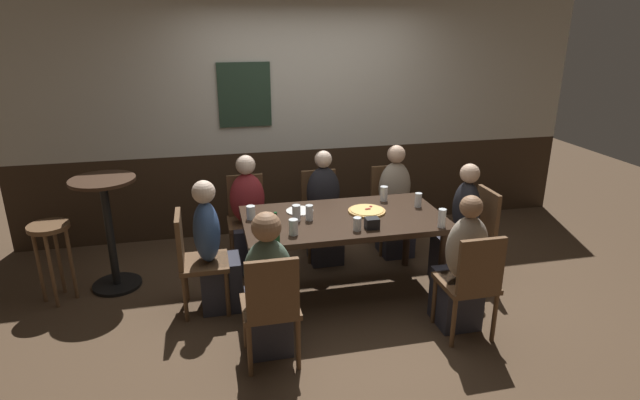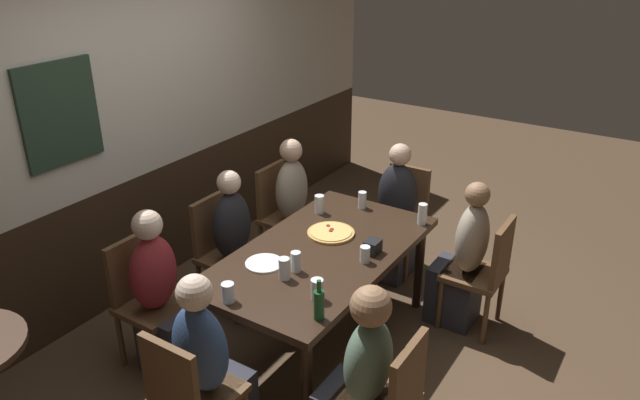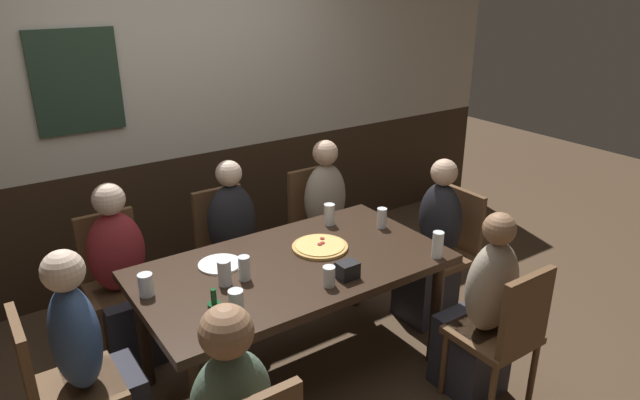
% 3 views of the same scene
% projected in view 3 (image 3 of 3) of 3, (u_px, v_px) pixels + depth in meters
% --- Properties ---
extents(ground_plane, '(12.00, 12.00, 0.00)m').
position_uv_depth(ground_plane, '(295.00, 371.00, 3.45)').
color(ground_plane, '#4C3826').
extents(wall_back, '(6.40, 0.13, 2.60)m').
position_uv_depth(wall_back, '(175.00, 111.00, 4.23)').
color(wall_back, '#332316').
rests_on(wall_back, ground_plane).
extents(dining_table, '(1.73, 0.95, 0.74)m').
position_uv_depth(dining_table, '(293.00, 275.00, 3.21)').
color(dining_table, black).
rests_on(dining_table, ground_plane).
extents(chair_mid_far, '(0.40, 0.40, 0.88)m').
position_uv_depth(chair_mid_far, '(226.00, 244.00, 3.95)').
color(chair_mid_far, brown).
rests_on(chair_mid_far, ground_plane).
extents(chair_left_far, '(0.40, 0.40, 0.88)m').
position_uv_depth(chair_left_far, '(115.00, 275.00, 3.55)').
color(chair_left_far, brown).
rests_on(chair_left_far, ground_plane).
extents(chair_head_west, '(0.40, 0.40, 0.88)m').
position_uv_depth(chair_head_west, '(56.00, 385.00, 2.60)').
color(chair_head_west, brown).
rests_on(chair_head_west, ground_plane).
extents(chair_right_near, '(0.40, 0.40, 0.88)m').
position_uv_depth(chair_right_near, '(505.00, 331.00, 2.99)').
color(chair_right_near, brown).
rests_on(chair_right_near, ground_plane).
extents(chair_head_east, '(0.40, 0.40, 0.88)m').
position_uv_depth(chair_head_east, '(449.00, 245.00, 3.94)').
color(chair_head_east, brown).
rests_on(chair_head_east, ground_plane).
extents(chair_right_far, '(0.40, 0.40, 0.88)m').
position_uv_depth(chair_right_far, '(316.00, 220.00, 4.35)').
color(chair_right_far, brown).
rests_on(chair_right_far, ground_plane).
extents(person_mid_far, '(0.34, 0.37, 1.14)m').
position_uv_depth(person_mid_far, '(237.00, 256.00, 3.83)').
color(person_mid_far, '#2D2D38').
rests_on(person_mid_far, ground_plane).
extents(person_left_far, '(0.34, 0.37, 1.14)m').
position_uv_depth(person_left_far, '(124.00, 288.00, 3.43)').
color(person_left_far, '#2D2D38').
rests_on(person_left_far, ground_plane).
extents(person_head_west, '(0.37, 0.34, 1.15)m').
position_uv_depth(person_head_west, '(93.00, 374.00, 2.69)').
color(person_head_west, '#2D2D38').
rests_on(person_head_west, ground_plane).
extents(person_right_near, '(0.34, 0.37, 1.13)m').
position_uv_depth(person_right_near, '(480.00, 320.00, 3.12)').
color(person_right_near, '#2D2D38').
rests_on(person_right_near, ground_plane).
extents(person_head_east, '(0.37, 0.34, 1.14)m').
position_uv_depth(person_head_east, '(433.00, 253.00, 3.86)').
color(person_head_east, '#2D2D38').
rests_on(person_head_east, ground_plane).
extents(person_right_far, '(0.34, 0.37, 1.15)m').
position_uv_depth(person_right_far, '(329.00, 228.00, 4.23)').
color(person_right_far, '#2D2D38').
rests_on(person_right_far, ground_plane).
extents(pizza, '(0.33, 0.33, 0.03)m').
position_uv_depth(pizza, '(320.00, 247.00, 3.34)').
color(pizza, tan).
rests_on(pizza, dining_table).
extents(tumbler_short, '(0.06, 0.06, 0.16)m').
position_uv_depth(tumbler_short, '(438.00, 246.00, 3.22)').
color(tumbler_short, silver).
rests_on(tumbler_short, dining_table).
extents(pint_glass_pale, '(0.06, 0.06, 0.13)m').
position_uv_depth(pint_glass_pale, '(382.00, 219.00, 3.61)').
color(pint_glass_pale, silver).
rests_on(pint_glass_pale, dining_table).
extents(highball_clear, '(0.07, 0.07, 0.14)m').
position_uv_depth(highball_clear, '(329.00, 216.00, 3.65)').
color(highball_clear, silver).
rests_on(highball_clear, dining_table).
extents(beer_glass_half, '(0.07, 0.07, 0.11)m').
position_uv_depth(beer_glass_half, '(329.00, 278.00, 2.93)').
color(beer_glass_half, silver).
rests_on(beer_glass_half, dining_table).
extents(pint_glass_amber, '(0.08, 0.08, 0.12)m').
position_uv_depth(pint_glass_amber, '(146.00, 286.00, 2.84)').
color(pint_glass_amber, silver).
rests_on(pint_glass_amber, dining_table).
extents(beer_glass_tall, '(0.07, 0.07, 0.13)m').
position_uv_depth(beer_glass_tall, '(236.00, 304.00, 2.68)').
color(beer_glass_tall, silver).
rests_on(beer_glass_tall, dining_table).
extents(tumbler_water, '(0.06, 0.06, 0.13)m').
position_uv_depth(tumbler_water, '(244.00, 270.00, 2.99)').
color(tumbler_water, silver).
rests_on(tumbler_water, dining_table).
extents(pint_glass_stout, '(0.07, 0.07, 0.14)m').
position_uv_depth(pint_glass_stout, '(225.00, 274.00, 2.94)').
color(pint_glass_stout, silver).
rests_on(pint_glass_stout, dining_table).
extents(beer_bottle_green, '(0.06, 0.06, 0.24)m').
position_uv_depth(beer_bottle_green, '(215.00, 319.00, 2.50)').
color(beer_bottle_green, '#194723').
rests_on(beer_bottle_green, dining_table).
extents(plate_white_large, '(0.24, 0.24, 0.01)m').
position_uv_depth(plate_white_large, '(220.00, 264.00, 3.15)').
color(plate_white_large, white).
rests_on(plate_white_large, dining_table).
extents(condiment_caddy, '(0.11, 0.09, 0.09)m').
position_uv_depth(condiment_caddy, '(347.00, 270.00, 3.01)').
color(condiment_caddy, black).
rests_on(condiment_caddy, dining_table).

